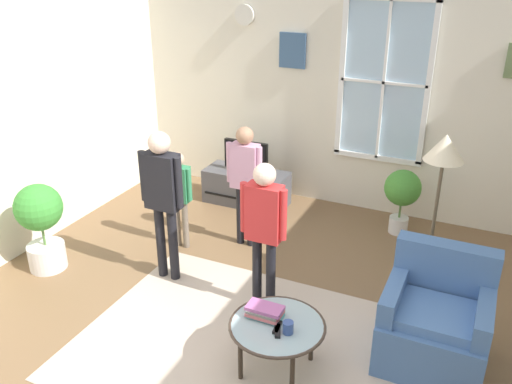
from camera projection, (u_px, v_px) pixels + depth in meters
ground_plane at (215, 365)px, 4.14m from camera, size 5.82×6.93×0.02m
back_wall at (347, 94)px, 6.23m from camera, size 5.22×0.17×2.71m
area_rug at (258, 350)px, 4.27m from camera, size 2.85×2.03×0.01m
tv_stand at (246, 187)px, 6.66m from camera, size 1.03×0.44×0.42m
television at (246, 156)px, 6.49m from camera, size 0.56×0.08×0.39m
armchair at (435, 322)px, 4.07m from camera, size 0.76×0.74×0.87m
coffee_table at (277, 328)px, 3.93m from camera, size 0.71×0.71×0.41m
book_stack at (265, 311)px, 3.99m from camera, size 0.27×0.18×0.09m
cup at (288, 327)px, 3.81m from camera, size 0.08×0.08×0.09m
remote_near_books at (278, 331)px, 3.83m from camera, size 0.09×0.14×0.02m
remote_near_cup at (277, 327)px, 3.87m from camera, size 0.06×0.14×0.02m
person_red_shirt at (264, 221)px, 4.44m from camera, size 0.41×0.19×1.36m
person_green_shirt at (179, 189)px, 5.50m from camera, size 0.32×0.14×1.06m
person_pink_shirt at (245, 173)px, 5.48m from camera, size 0.39×0.18×1.31m
person_black_shirt at (163, 190)px, 4.86m from camera, size 0.44×0.20×1.46m
potted_plant_by_window at (402, 192)px, 5.85m from camera, size 0.40×0.40×0.74m
potted_plant_corner at (41, 221)px, 5.17m from camera, size 0.45×0.45×0.89m
floor_lamp at (442, 165)px, 4.33m from camera, size 0.32×0.32×1.57m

